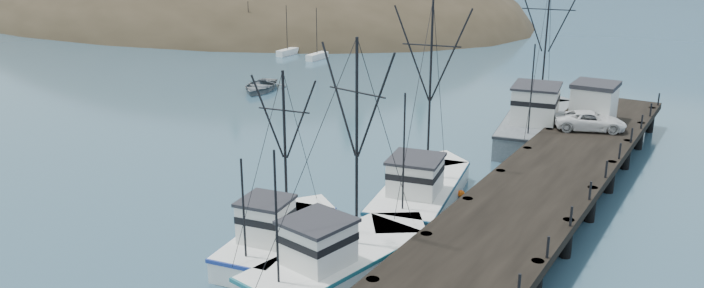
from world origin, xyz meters
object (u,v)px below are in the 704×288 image
pickup_truck (590,121)px  motorboat (260,91)px  trawler_near (342,259)px  trawler_mid (280,237)px  pier_shed (594,101)px  trawler_far (422,189)px  work_vessel (537,123)px  pier (545,184)px

pickup_truck → motorboat: (-32.52, 4.22, -2.66)m
trawler_near → trawler_mid: size_ratio=1.21×
pier_shed → trawler_near: bearing=-101.3°
trawler_far → motorboat: trawler_far is taller
trawler_near → work_vessel: size_ratio=0.76×
pier → motorboat: 36.16m
trawler_far → pier_shed: (5.90, 16.14, 2.60)m
trawler_near → trawler_far: size_ratio=0.94×
trawler_far → work_vessel: 16.20m
pier → pier_shed: bearing=92.4°
pier_shed → pickup_truck: 2.81m
pier_shed → pickup_truck: bearing=-80.9°
pier_shed → pickup_truck: (0.43, -2.67, -0.76)m
trawler_mid → pickup_truck: size_ratio=1.97×
trawler_mid → pier_shed: trawler_mid is taller
trawler_far → work_vessel: work_vessel is taller
pickup_truck → motorboat: bearing=61.4°
work_vessel → pier_shed: work_vessel is taller
trawler_mid → trawler_far: (3.23, 9.49, 0.00)m
work_vessel → pickup_truck: size_ratio=3.14×
pier → pier_shed: (-0.58, 13.84, 1.73)m
trawler_mid → trawler_far: 10.03m
motorboat → trawler_mid: bearing=-68.6°
pier → work_vessel: bearing=108.4°
trawler_far → pier_shed: 17.38m
trawler_near → motorboat: (-26.86, 27.62, -0.82)m
trawler_mid → pier_shed: 27.34m
trawler_mid → trawler_near: bearing=-6.3°
trawler_mid → motorboat: size_ratio=1.58×
pier → trawler_near: bearing=-115.4°
trawler_mid → pier_shed: bearing=70.4°
pier_shed → pickup_truck: size_ratio=0.67×
trawler_far → pickup_truck: size_ratio=2.53×
trawler_far → motorboat: (-26.20, 17.69, -0.82)m
trawler_mid → trawler_far: size_ratio=0.78×
motorboat → pier: bearing=-44.0°
trawler_near → pier_shed: bearing=78.7°
trawler_near → motorboat: size_ratio=1.91×
trawler_mid → pier_shed: (9.13, 25.64, 2.60)m
trawler_near → trawler_far: (-0.67, 9.93, 0.00)m
trawler_far → motorboat: 31.62m
trawler_near → work_vessel: (1.24, 26.01, 0.41)m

